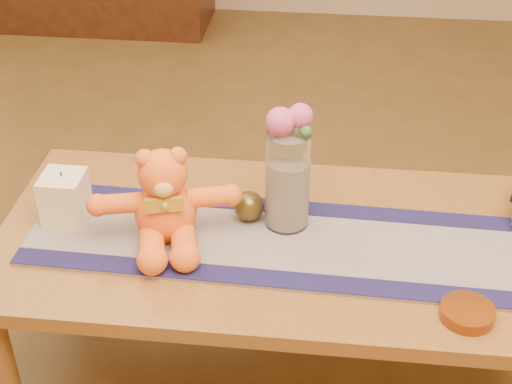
# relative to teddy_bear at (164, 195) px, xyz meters

# --- Properties ---
(floor) EXTENTS (5.50, 5.50, 0.00)m
(floor) POSITION_rel_teddy_bear_xyz_m (0.27, 0.03, -0.57)
(floor) COLOR #503717
(floor) RESTS_ON ground
(coffee_table_top) EXTENTS (1.40, 0.70, 0.04)m
(coffee_table_top) POSITION_rel_teddy_bear_xyz_m (0.27, 0.03, -0.14)
(coffee_table_top) COLOR brown
(coffee_table_top) RESTS_ON floor
(table_leg_fl) EXTENTS (0.07, 0.07, 0.41)m
(table_leg_fl) POSITION_rel_teddy_bear_xyz_m (-0.37, -0.26, -0.37)
(table_leg_fl) COLOR brown
(table_leg_fl) RESTS_ON floor
(table_leg_bl) EXTENTS (0.07, 0.07, 0.41)m
(table_leg_bl) POSITION_rel_teddy_bear_xyz_m (-0.37, 0.32, -0.37)
(table_leg_bl) COLOR brown
(table_leg_bl) RESTS_ON floor
(table_leg_br) EXTENTS (0.07, 0.07, 0.41)m
(table_leg_br) POSITION_rel_teddy_bear_xyz_m (0.91, 0.32, -0.37)
(table_leg_br) COLOR brown
(table_leg_br) RESTS_ON floor
(persian_runner) EXTENTS (1.21, 0.38, 0.01)m
(persian_runner) POSITION_rel_teddy_bear_xyz_m (0.26, 0.01, -0.12)
(persian_runner) COLOR #1E1B4E
(persian_runner) RESTS_ON coffee_table_top
(runner_border_near) EXTENTS (1.20, 0.09, 0.00)m
(runner_border_near) POSITION_rel_teddy_bear_xyz_m (0.25, -0.14, -0.12)
(runner_border_near) COLOR #1A1642
(runner_border_near) RESTS_ON persian_runner
(runner_border_far) EXTENTS (1.20, 0.09, 0.00)m
(runner_border_far) POSITION_rel_teddy_bear_xyz_m (0.26, 0.15, -0.12)
(runner_border_far) COLOR #1A1642
(runner_border_far) RESTS_ON persian_runner
(teddy_bear) EXTENTS (0.40, 0.36, 0.23)m
(teddy_bear) POSITION_rel_teddy_bear_xyz_m (0.00, 0.00, 0.00)
(teddy_bear) COLOR orange
(teddy_bear) RESTS_ON persian_runner
(pillar_candle) EXTENTS (0.11, 0.11, 0.13)m
(pillar_candle) POSITION_rel_teddy_bear_xyz_m (-0.27, 0.04, -0.05)
(pillar_candle) COLOR #FDE8BA
(pillar_candle) RESTS_ON persian_runner
(candle_wick) EXTENTS (0.00, 0.00, 0.01)m
(candle_wick) POSITION_rel_teddy_bear_xyz_m (-0.27, 0.04, 0.01)
(candle_wick) COLOR black
(candle_wick) RESTS_ON pillar_candle
(glass_vase) EXTENTS (0.11, 0.11, 0.26)m
(glass_vase) POSITION_rel_teddy_bear_xyz_m (0.29, 0.08, 0.01)
(glass_vase) COLOR silver
(glass_vase) RESTS_ON persian_runner
(potpourri_fill) EXTENTS (0.09, 0.09, 0.18)m
(potpourri_fill) POSITION_rel_teddy_bear_xyz_m (0.29, 0.08, -0.03)
(potpourri_fill) COLOR beige
(potpourri_fill) RESTS_ON glass_vase
(rose_left) EXTENTS (0.07, 0.07, 0.07)m
(rose_left) POSITION_rel_teddy_bear_xyz_m (0.27, 0.07, 0.18)
(rose_left) COLOR #D54B85
(rose_left) RESTS_ON glass_vase
(rose_right) EXTENTS (0.06, 0.06, 0.06)m
(rose_right) POSITION_rel_teddy_bear_xyz_m (0.32, 0.09, 0.19)
(rose_right) COLOR #D54B85
(rose_right) RESTS_ON glass_vase
(blue_flower_back) EXTENTS (0.04, 0.04, 0.04)m
(blue_flower_back) POSITION_rel_teddy_bear_xyz_m (0.30, 0.12, 0.17)
(blue_flower_back) COLOR #455796
(blue_flower_back) RESTS_ON glass_vase
(blue_flower_side) EXTENTS (0.04, 0.04, 0.04)m
(blue_flower_side) POSITION_rel_teddy_bear_xyz_m (0.26, 0.10, 0.16)
(blue_flower_side) COLOR #455796
(blue_flower_side) RESTS_ON glass_vase
(leaf_sprig) EXTENTS (0.03, 0.03, 0.03)m
(leaf_sprig) POSITION_rel_teddy_bear_xyz_m (0.33, 0.06, 0.16)
(leaf_sprig) COLOR #33662D
(leaf_sprig) RESTS_ON glass_vase
(bronze_ball) EXTENTS (0.08, 0.08, 0.08)m
(bronze_ball) POSITION_rel_teddy_bear_xyz_m (0.19, 0.09, -0.08)
(bronze_ball) COLOR #4B3F19
(bronze_ball) RESTS_ON persian_runner
(amber_dish) EXTENTS (0.14, 0.14, 0.03)m
(amber_dish) POSITION_rel_teddy_bear_xyz_m (0.71, -0.21, -0.11)
(amber_dish) COLOR #BF5914
(amber_dish) RESTS_ON coffee_table_top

